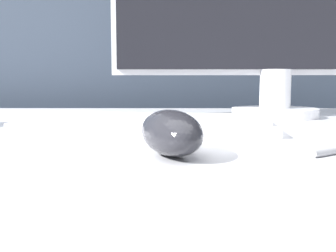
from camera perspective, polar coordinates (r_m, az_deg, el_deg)
The scene contains 3 objects.
partition_panel at distance 1.29m, azimuth 0.44°, elevation -2.75°, with size 5.00×0.03×1.26m.
computer_mouse_near at distance 0.41m, azimuth -0.04°, elevation -0.91°, with size 0.09×0.14×0.05m.
keyboard at distance 0.61m, azimuth -3.23°, elevation 0.36°, with size 0.41×0.19×0.02m.
Camera 1 is at (-0.00, -0.65, 0.83)m, focal length 42.00 mm.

